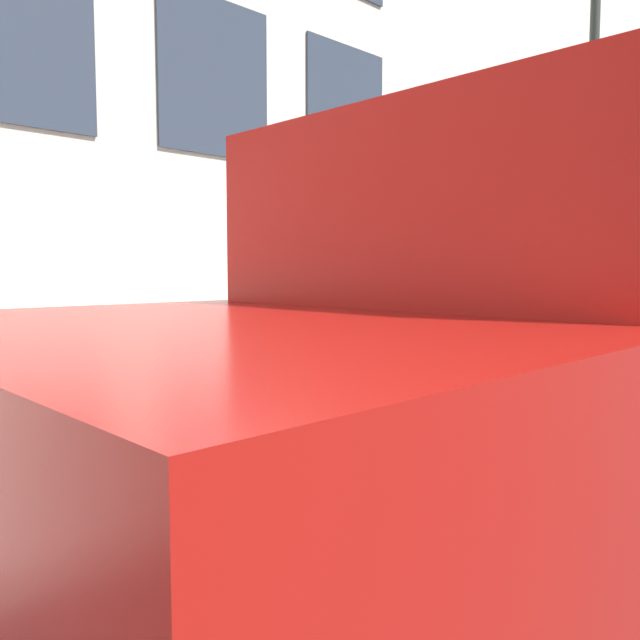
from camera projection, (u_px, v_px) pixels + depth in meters
ground_plane at (374, 479)px, 3.95m from camera, size 80.00×80.00×0.00m
sidewalk at (227, 424)px, 5.07m from camera, size 3.14×60.00×0.15m
fire_hydrant at (364, 376)px, 4.56m from camera, size 0.37×0.48×0.79m
person at (276, 345)px, 4.54m from camera, size 0.25×0.17×1.05m
parked_car_red_near at (549, 329)px, 2.95m from camera, size 1.92×5.20×1.88m
street_lamp at (594, 62)px, 7.80m from camera, size 0.36×0.36×6.15m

